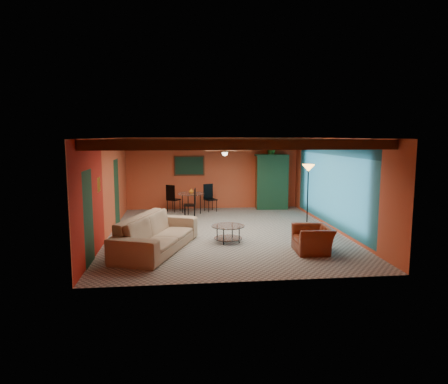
{
  "coord_description": "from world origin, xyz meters",
  "views": [
    {
      "loc": [
        -1.29,
        -11.31,
        2.75
      ],
      "look_at": [
        0.0,
        0.2,
        1.15
      ],
      "focal_mm": 32.4,
      "sensor_mm": 36.0,
      "label": 1
    }
  ],
  "objects": [
    {
      "name": "dining_table",
      "position": [
        -0.86,
        3.03,
        0.5
      ],
      "size": [
        2.56,
        2.56,
        1.01
      ],
      "primitive_type": null,
      "rotation": [
        0.0,
        0.0,
        0.42
      ],
      "color": "silver",
      "rests_on": "ground"
    },
    {
      "name": "vase",
      "position": [
        -0.86,
        3.03,
        1.1
      ],
      "size": [
        0.21,
        0.21,
        0.18
      ],
      "primitive_type": "imported",
      "rotation": [
        0.0,
        0.0,
        0.26
      ],
      "color": "orange",
      "rests_on": "dining_table"
    },
    {
      "name": "armchair",
      "position": [
        1.87,
        -2.21,
        0.31
      ],
      "size": [
        0.88,
        1.0,
        0.62
      ],
      "primitive_type": "imported",
      "rotation": [
        0.0,
        0.0,
        -1.61
      ],
      "color": "maroon",
      "rests_on": "ground"
    },
    {
      "name": "armoire",
      "position": [
        2.2,
        3.7,
        1.01
      ],
      "size": [
        1.18,
        0.64,
        2.01
      ],
      "primitive_type": "cube",
      "rotation": [
        0.0,
        0.0,
        -0.07
      ],
      "color": "brown",
      "rests_on": "ground"
    },
    {
      "name": "room",
      "position": [
        0.0,
        0.11,
        2.36
      ],
      "size": [
        6.52,
        8.01,
        2.71
      ],
      "color": "#9B948A",
      "rests_on": "ground"
    },
    {
      "name": "sofa",
      "position": [
        -1.84,
        -1.65,
        0.43
      ],
      "size": [
        2.08,
        3.13,
        0.85
      ],
      "primitive_type": "imported",
      "rotation": [
        0.0,
        0.0,
        1.21
      ],
      "color": "#9D8065",
      "rests_on": "ground"
    },
    {
      "name": "potted_plant",
      "position": [
        2.2,
        3.7,
        2.27
      ],
      "size": [
        0.59,
        0.56,
        0.52
      ],
      "primitive_type": "imported",
      "rotation": [
        0.0,
        0.0,
        0.43
      ],
      "color": "#26661E",
      "rests_on": "armoire"
    },
    {
      "name": "coffee_table",
      "position": [
        -0.03,
        -1.05,
        0.22
      ],
      "size": [
        1.09,
        1.09,
        0.45
      ],
      "primitive_type": null,
      "rotation": [
        0.0,
        0.0,
        0.29
      ],
      "color": "silver",
      "rests_on": "ground"
    },
    {
      "name": "painting",
      "position": [
        -0.9,
        3.96,
        1.65
      ],
      "size": [
        1.05,
        0.03,
        0.65
      ],
      "primitive_type": "cube",
      "color": "black",
      "rests_on": "wall_back"
    },
    {
      "name": "floor_lamp",
      "position": [
        2.63,
        0.6,
        0.96
      ],
      "size": [
        0.51,
        0.51,
        1.91
      ],
      "primitive_type": null,
      "rotation": [
        0.0,
        0.0,
        0.43
      ],
      "color": "black",
      "rests_on": "ground"
    },
    {
      "name": "ceiling_fan",
      "position": [
        0.0,
        0.0,
        2.36
      ],
      "size": [
        1.5,
        1.5,
        0.44
      ],
      "primitive_type": null,
      "color": "#472614",
      "rests_on": "ceiling"
    }
  ]
}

